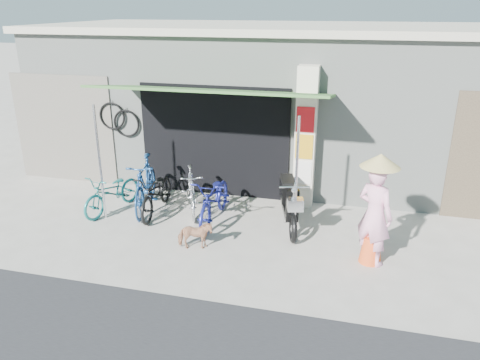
% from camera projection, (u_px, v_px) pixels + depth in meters
% --- Properties ---
extents(ground, '(80.00, 80.00, 0.00)m').
position_uv_depth(ground, '(237.00, 253.00, 8.28)').
color(ground, '#B0A99F').
rests_on(ground, ground).
extents(bicycle_shop, '(12.30, 5.30, 3.66)m').
position_uv_depth(bicycle_shop, '(286.00, 98.00, 12.25)').
color(bicycle_shop, '#9CA29A').
rests_on(bicycle_shop, ground).
extents(shop_pillar, '(0.42, 0.44, 3.00)m').
position_uv_depth(shop_pillar, '(306.00, 138.00, 9.77)').
color(shop_pillar, silver).
rests_on(shop_pillar, ground).
extents(awning, '(4.60, 1.88, 2.72)m').
position_uv_depth(awning, '(213.00, 93.00, 9.08)').
color(awning, '#345F2B').
rests_on(awning, ground).
extents(neighbour_left, '(2.60, 0.06, 2.60)m').
position_uv_depth(neighbour_left, '(64.00, 129.00, 11.32)').
color(neighbour_left, '#6B665B').
rests_on(neighbour_left, ground).
extents(bike_teal, '(0.94, 1.71, 0.85)m').
position_uv_depth(bike_teal, '(113.00, 192.00, 9.83)').
color(bike_teal, '#186D6C').
rests_on(bike_teal, ground).
extents(bike_blue, '(0.95, 1.98, 1.15)m').
position_uv_depth(bike_blue, '(145.00, 184.00, 9.85)').
color(bike_blue, navy).
rests_on(bike_blue, ground).
extents(bike_black, '(0.73, 1.76, 0.90)m').
position_uv_depth(bike_black, '(157.00, 193.00, 9.73)').
color(bike_black, black).
rests_on(bike_black, ground).
extents(bike_silver, '(1.05, 1.65, 0.96)m').
position_uv_depth(bike_silver, '(191.00, 191.00, 9.75)').
color(bike_silver, silver).
rests_on(bike_silver, ground).
extents(bike_navy, '(0.70, 1.91, 0.99)m').
position_uv_depth(bike_navy, '(215.00, 199.00, 9.30)').
color(bike_navy, navy).
rests_on(bike_navy, ground).
extents(street_dog, '(0.69, 0.46, 0.53)m').
position_uv_depth(street_dog, '(195.00, 235.00, 8.33)').
color(street_dog, tan).
rests_on(street_dog, ground).
extents(moped, '(0.74, 1.90, 1.10)m').
position_uv_depth(moped, '(289.00, 201.00, 9.18)').
color(moped, black).
rests_on(moped, ground).
extents(nun, '(0.76, 0.71, 1.93)m').
position_uv_depth(nun, '(375.00, 211.00, 7.67)').
color(nun, '#F3A3C4').
rests_on(nun, ground).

